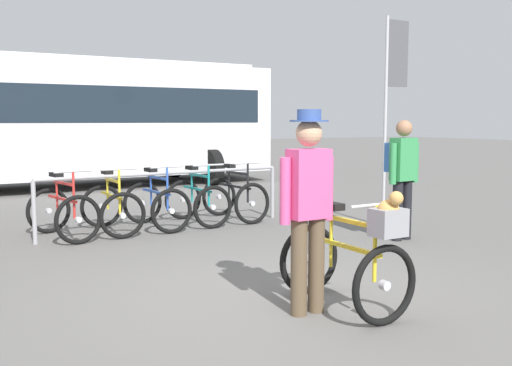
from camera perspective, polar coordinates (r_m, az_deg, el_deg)
name	(u,v)px	position (r m, az deg, el deg)	size (l,w,h in m)	color
ground_plane	(268,296)	(5.58, 1.14, -10.92)	(80.00, 80.00, 0.00)	#605E5B
bike_rack_rail	(167,184)	(8.85, -8.62, -0.11)	(3.90, 0.33, 0.88)	#99999E
racked_bike_red	(63,212)	(8.54, -18.29, -2.72)	(0.86, 1.20, 0.97)	black
racked_bike_yellow	(112,208)	(8.75, -13.87, -2.39)	(0.68, 1.13, 0.98)	black
racked_bike_blue	(156,204)	(9.01, -9.67, -2.06)	(0.75, 1.15, 0.97)	black
racked_bike_teal	(197,201)	(9.31, -5.74, -1.74)	(0.72, 1.13, 0.97)	black
racked_bike_black	(235,198)	(9.66, -2.07, -1.43)	(0.75, 1.16, 0.97)	black
featured_bicycle	(353,256)	(5.07, 9.45, -7.06)	(0.68, 1.21, 1.09)	black
person_with_featured_bike	(308,203)	(4.91, 5.10, -1.95)	(0.53, 0.32, 1.72)	brown
pedestrian_with_backpack	(402,172)	(8.22, 14.00, 1.07)	(0.53, 0.35, 1.64)	black
bus_distant	(68,116)	(14.92, -17.84, 6.23)	(10.05, 3.55, 3.08)	silver
banner_flag	(393,81)	(9.33, 13.16, 9.62)	(0.45, 0.05, 3.20)	#B2B2B7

